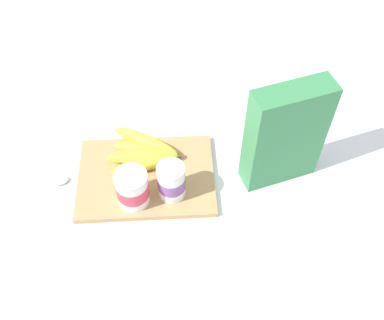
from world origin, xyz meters
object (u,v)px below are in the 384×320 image
object	(u,v)px
yogurt_cup_front	(171,181)
spoon	(51,184)
cereal_box	(285,136)
banana_bunch	(146,153)
cutting_board	(146,177)
yogurt_cup_back	(132,188)

from	to	relation	value
yogurt_cup_front	spoon	bearing A→B (deg)	-9.24
cereal_box	banana_bunch	world-z (taller)	cereal_box
banana_bunch	cutting_board	bearing A→B (deg)	89.86
spoon	cereal_box	bearing A→B (deg)	-179.25
cutting_board	cereal_box	bearing A→B (deg)	179.89
cutting_board	cereal_box	xyz separation A→B (m)	(-0.31, 0.00, 0.13)
banana_bunch	yogurt_cup_back	bearing A→B (deg)	78.12
yogurt_cup_front	banana_bunch	size ratio (longest dim) A/B	0.52
cutting_board	yogurt_cup_back	size ratio (longest dim) A/B	3.54
cereal_box	spoon	size ratio (longest dim) A/B	2.11
banana_bunch	spoon	xyz separation A→B (m)	(0.23, 0.06, -0.03)
yogurt_cup_back	banana_bunch	distance (m)	0.13
cutting_board	yogurt_cup_back	bearing A→B (deg)	69.38
cutting_board	spoon	size ratio (longest dim) A/B	2.49
cutting_board	yogurt_cup_front	bearing A→B (deg)	138.17
cereal_box	banana_bunch	bearing A→B (deg)	153.86
yogurt_cup_front	yogurt_cup_back	size ratio (longest dim) A/B	1.03
yogurt_cup_front	yogurt_cup_back	bearing A→B (deg)	8.86
yogurt_cup_back	banana_bunch	bearing A→B (deg)	-101.88
yogurt_cup_front	spoon	distance (m)	0.30
cereal_box	spoon	xyz separation A→B (m)	(0.54, 0.01, -0.13)
yogurt_cup_back	banana_bunch	size ratio (longest dim) A/B	0.51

